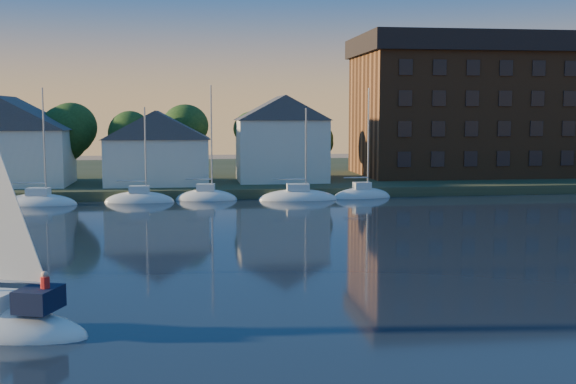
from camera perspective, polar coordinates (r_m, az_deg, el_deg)
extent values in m
plane|color=black|center=(25.12, -1.85, -14.31)|extent=(260.00, 260.00, 0.00)
cube|color=#303C23|center=(98.83, -6.29, 1.11)|extent=(160.00, 50.00, 2.00)
cube|color=brown|center=(75.95, -5.86, -0.44)|extent=(120.00, 3.00, 1.00)
cube|color=white|center=(83.87, -21.24, 2.55)|extent=(13.00, 9.00, 6.00)
cube|color=white|center=(80.66, -10.27, 2.38)|extent=(11.00, 8.00, 5.00)
cube|color=white|center=(83.16, -0.52, 3.29)|extent=(10.00, 8.00, 7.00)
cube|color=brown|center=(95.59, 14.75, 5.87)|extent=(30.00, 16.00, 15.00)
cube|color=black|center=(95.96, 14.89, 11.07)|extent=(31.00, 17.00, 2.40)
cylinder|color=#342117|center=(88.01, -17.92, 2.01)|extent=(0.50, 0.50, 3.50)
sphere|color=#1B3915|center=(87.82, -18.01, 4.90)|extent=(5.40, 5.40, 5.40)
cylinder|color=#342117|center=(86.95, -12.72, 2.11)|extent=(0.50, 0.50, 3.50)
sphere|color=#1B3915|center=(86.75, -12.79, 5.04)|extent=(5.40, 5.40, 5.40)
cylinder|color=#342117|center=(86.62, -7.44, 2.20)|extent=(0.50, 0.50, 3.50)
sphere|color=#1B3915|center=(86.42, -7.48, 5.14)|extent=(5.40, 5.40, 5.40)
cylinder|color=#342117|center=(87.02, -2.16, 2.26)|extent=(0.50, 0.50, 3.50)
sphere|color=#1B3915|center=(86.82, -2.17, 5.19)|extent=(5.40, 5.40, 5.40)
cylinder|color=#342117|center=(88.15, 3.03, 2.31)|extent=(0.50, 0.50, 3.50)
sphere|color=#1B3915|center=(87.95, 3.04, 5.20)|extent=(5.40, 5.40, 5.40)
cylinder|color=#342117|center=(89.98, 8.04, 2.34)|extent=(0.50, 0.50, 3.50)
sphere|color=#1B3915|center=(89.79, 8.09, 5.17)|extent=(5.40, 5.40, 5.40)
cylinder|color=#342117|center=(92.47, 12.83, 2.35)|extent=(0.50, 0.50, 3.50)
sphere|color=#1B3915|center=(92.28, 12.89, 5.10)|extent=(5.40, 5.40, 5.40)
cylinder|color=#342117|center=(95.56, 17.33, 2.34)|extent=(0.50, 0.50, 3.50)
sphere|color=#1B3915|center=(95.38, 17.41, 5.01)|extent=(5.40, 5.40, 5.40)
cylinder|color=#342117|center=(99.21, 21.52, 2.32)|extent=(0.50, 0.50, 3.50)
sphere|color=#1B3915|center=(99.03, 21.63, 4.89)|extent=(5.40, 5.40, 5.40)
ellipsoid|color=white|center=(74.20, -18.22, -0.88)|extent=(7.50, 2.40, 2.20)
cube|color=white|center=(74.06, -18.26, 0.12)|extent=(2.10, 1.32, 0.70)
cylinder|color=#A5A8AD|center=(73.59, -17.81, 3.73)|extent=(0.16, 0.16, 10.00)
cylinder|color=#A5A8AD|center=(74.13, -18.91, 0.76)|extent=(3.15, 0.12, 0.12)
ellipsoid|color=white|center=(73.16, -12.05, -0.80)|extent=(7.50, 2.40, 2.20)
cube|color=white|center=(73.01, -12.08, 0.21)|extent=(2.10, 1.32, 0.70)
cylinder|color=#A5A8AD|center=(72.62, -11.57, 3.87)|extent=(0.16, 0.16, 10.00)
cylinder|color=#A5A8AD|center=(73.00, -12.74, 0.87)|extent=(3.15, 0.12, 0.12)
ellipsoid|color=white|center=(72.98, -5.78, -0.71)|extent=(7.50, 2.40, 2.20)
cube|color=white|center=(72.83, -5.79, 0.31)|extent=(2.10, 1.32, 0.70)
cylinder|color=#A5A8AD|center=(72.53, -5.24, 3.97)|extent=(0.16, 0.16, 10.00)
cylinder|color=#A5A8AD|center=(72.73, -6.45, 0.96)|extent=(3.15, 0.12, 0.12)
ellipsoid|color=white|center=(73.67, 0.45, -0.61)|extent=(7.50, 2.40, 2.20)
cube|color=white|center=(73.53, 0.45, 0.40)|extent=(2.10, 1.32, 0.70)
cylinder|color=#A5A8AD|center=(73.31, 1.04, 4.02)|extent=(0.16, 0.16, 10.00)
cylinder|color=#A5A8AD|center=(73.33, -0.18, 1.05)|extent=(3.15, 0.12, 0.12)
ellipsoid|color=white|center=(75.22, 6.50, -0.51)|extent=(7.50, 2.40, 2.20)
cube|color=white|center=(75.07, 6.51, 0.48)|extent=(2.10, 1.32, 0.70)
cylinder|color=#A5A8AD|center=(74.94, 7.11, 4.02)|extent=(0.16, 0.16, 10.00)
cylinder|color=#A5A8AD|center=(74.80, 5.90, 1.12)|extent=(3.15, 0.12, 0.12)
cylinder|color=#A5A8AD|center=(31.15, -21.64, -6.56)|extent=(3.72, 1.42, 0.12)
cube|color=black|center=(30.47, -19.09, -8.00)|extent=(1.92, 2.16, 0.90)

